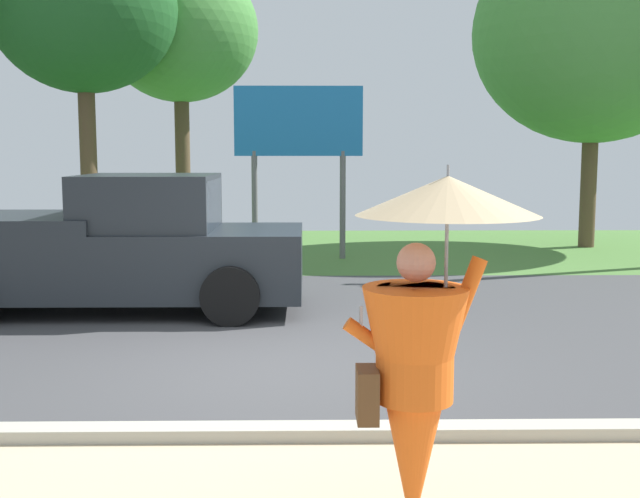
{
  "coord_description": "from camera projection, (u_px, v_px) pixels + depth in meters",
  "views": [
    {
      "loc": [
        0.32,
        -7.9,
        2.21
      ],
      "look_at": [
        0.46,
        1.0,
        1.1
      ],
      "focal_mm": 44.54,
      "sensor_mm": 36.0,
      "label": 1
    }
  ],
  "objects": [
    {
      "name": "tree_left_far",
      "position": [
        180.0,
        32.0,
        19.06
      ],
      "size": [
        3.76,
        3.76,
        6.79
      ],
      "color": "brown",
      "rests_on": "ground_plane"
    },
    {
      "name": "roadside_billboard",
      "position": [
        298.0,
        134.0,
        16.04
      ],
      "size": [
        2.6,
        0.12,
        3.5
      ],
      "color": "slate",
      "rests_on": "ground_plane"
    },
    {
      "name": "pickup_truck",
      "position": [
        116.0,
        248.0,
        10.97
      ],
      "size": [
        5.2,
        2.28,
        1.88
      ],
      "rotation": [
        0.0,
        0.0,
        0.12
      ],
      "color": "#23282D",
      "rests_on": "ground_plane"
    },
    {
      "name": "tree_right_mid",
      "position": [
        595.0,
        33.0,
        17.75
      ],
      "size": [
        5.43,
        5.43,
        7.31
      ],
      "color": "brown",
      "rests_on": "ground_plane"
    },
    {
      "name": "tree_right_far",
      "position": [
        83.0,
        8.0,
        16.72
      ],
      "size": [
        3.95,
        3.95,
        7.01
      ],
      "color": "brown",
      "rests_on": "ground_plane"
    },
    {
      "name": "ground_plane",
      "position": [
        285.0,
        314.0,
        11.04
      ],
      "size": [
        40.0,
        22.0,
        0.2
      ],
      "color": "#424244"
    },
    {
      "name": "monk_pedestrian",
      "position": [
        422.0,
        347.0,
        4.46
      ],
      "size": [
        1.08,
        1.02,
        2.13
      ],
      "rotation": [
        0.0,
        0.0,
        -0.19
      ],
      "color": "#E55B19",
      "rests_on": "ground_plane"
    }
  ]
}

